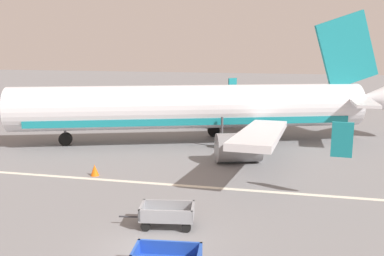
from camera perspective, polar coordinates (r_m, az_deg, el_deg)
name	(u,v)px	position (r m, az deg, el deg)	size (l,w,h in m)	color
ground_plane	(151,249)	(18.68, -5.48, -15.82)	(220.00, 220.00, 0.00)	slate
apron_stripe	(193,186)	(26.03, 0.18, -7.78)	(120.00, 0.36, 0.01)	silver
airplane	(201,108)	(36.82, 1.21, 2.73)	(36.68, 29.83, 11.34)	silver
baggage_cart_third_in_row	(167,214)	(20.46, -3.37, -11.44)	(3.62, 1.76, 1.07)	gray
traffic_cone_near_plane	(95,170)	(28.70, -12.85, -5.50)	(0.56, 0.56, 0.73)	orange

